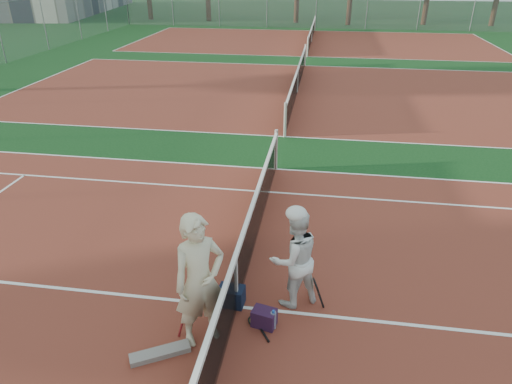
% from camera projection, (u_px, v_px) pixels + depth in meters
% --- Properties ---
extents(ground, '(130.00, 130.00, 0.00)m').
position_uv_depth(ground, '(237.00, 307.00, 7.33)').
color(ground, '#0E3613').
rests_on(ground, ground).
extents(court_main, '(23.77, 10.97, 0.01)m').
position_uv_depth(court_main, '(237.00, 307.00, 7.33)').
color(court_main, maroon).
rests_on(court_main, ground).
extents(court_far_a, '(23.77, 10.97, 0.01)m').
position_uv_depth(court_far_a, '(297.00, 92.00, 19.22)').
color(court_far_a, maroon).
rests_on(court_far_a, ground).
extents(court_far_b, '(23.77, 10.97, 0.01)m').
position_uv_depth(court_far_b, '(311.00, 42.00, 31.11)').
color(court_far_b, maroon).
rests_on(court_far_b, ground).
extents(net_main, '(0.10, 10.98, 1.02)m').
position_uv_depth(net_main, '(236.00, 282.00, 7.10)').
color(net_main, black).
rests_on(net_main, ground).
extents(net_far_a, '(0.10, 10.98, 1.02)m').
position_uv_depth(net_far_a, '(298.00, 80.00, 18.99)').
color(net_far_a, black).
rests_on(net_far_a, ground).
extents(net_far_b, '(0.10, 10.98, 1.02)m').
position_uv_depth(net_far_b, '(312.00, 34.00, 30.88)').
color(net_far_b, black).
rests_on(net_far_b, ground).
extents(fence_back, '(32.00, 0.06, 3.00)m').
position_uv_depth(fence_back, '(316.00, 9.00, 36.59)').
color(fence_back, slate).
rests_on(fence_back, ground).
extents(player_a, '(0.89, 0.86, 2.06)m').
position_uv_depth(player_a, '(200.00, 281.00, 6.29)').
color(player_a, beige).
rests_on(player_a, ground).
extents(player_b, '(1.03, 0.98, 1.69)m').
position_uv_depth(player_b, '(294.00, 258.00, 7.08)').
color(player_b, white).
rests_on(player_b, ground).
extents(racket_red, '(0.37, 0.37, 0.56)m').
position_uv_depth(racket_red, '(187.00, 315.00, 6.76)').
color(racket_red, maroon).
rests_on(racket_red, ground).
extents(racket_black_held, '(0.29, 0.32, 0.58)m').
position_uv_depth(racket_black_held, '(316.00, 294.00, 7.17)').
color(racket_black_held, black).
rests_on(racket_black_held, ground).
extents(racket_spare, '(0.55, 0.65, 0.03)m').
position_uv_depth(racket_spare, '(256.00, 321.00, 7.02)').
color(racket_spare, black).
rests_on(racket_spare, ground).
extents(sports_bag_navy, '(0.43, 0.31, 0.32)m').
position_uv_depth(sports_bag_navy, '(231.00, 296.00, 7.32)').
color(sports_bag_navy, black).
rests_on(sports_bag_navy, ground).
extents(sports_bag_purple, '(0.40, 0.32, 0.29)m').
position_uv_depth(sports_bag_purple, '(264.00, 318.00, 6.90)').
color(sports_bag_purple, '#28102C').
rests_on(sports_bag_purple, ground).
extents(net_cover_canvas, '(0.83, 0.58, 0.09)m').
position_uv_depth(net_cover_canvas, '(160.00, 353.00, 6.41)').
color(net_cover_canvas, slate).
rests_on(net_cover_canvas, ground).
extents(water_bottle, '(0.09, 0.09, 0.30)m').
position_uv_depth(water_bottle, '(273.00, 320.00, 6.85)').
color(water_bottle, '#C9E0FF').
rests_on(water_bottle, ground).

